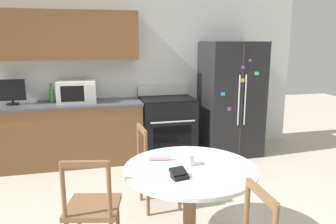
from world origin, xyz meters
The scene contains 13 objects.
back_wall centered at (-0.30, 2.59, 1.44)m, with size 5.20×0.44×2.60m.
kitchen_counter centered at (-1.13, 2.29, 0.45)m, with size 2.16×0.64×0.90m.
refrigerator centered at (1.36, 2.20, 0.88)m, with size 0.85×0.79×1.76m.
oven_range centered at (0.36, 2.26, 0.47)m, with size 0.80×0.68×1.08m.
microwave centered at (-0.96, 2.32, 1.05)m, with size 0.53×0.40×0.31m.
countertop_tv centered at (-1.82, 2.35, 1.09)m, with size 0.36×0.16×0.35m.
counter_bottle centered at (-1.31, 2.38, 1.00)m, with size 0.07×0.07×0.27m.
dining_table centered at (-0.01, -0.06, 0.58)m, with size 1.10×1.10×0.75m.
dining_chair_left centered at (-0.81, 0.02, 0.43)m, with size 0.50×0.50×0.90m.
dining_chair_far centered at (-0.12, 0.74, 0.43)m, with size 0.44×0.44×0.90m.
candle_glass centered at (0.00, -0.01, 0.79)m, with size 0.09×0.09×0.09m.
folded_napkin centered at (-0.22, 0.16, 0.77)m, with size 0.19×0.09×0.05m.
wallet centered at (-0.15, -0.24, 0.77)m, with size 0.14×0.15×0.07m.
Camera 1 is at (-0.79, -2.49, 1.77)m, focal length 35.00 mm.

